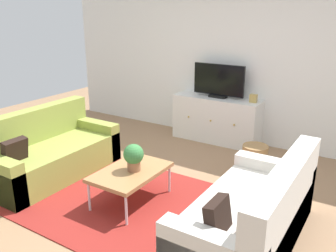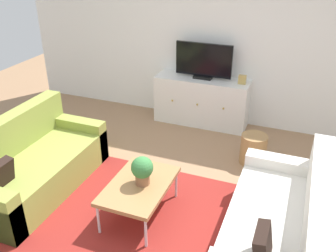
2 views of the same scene
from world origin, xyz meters
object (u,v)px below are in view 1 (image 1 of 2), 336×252
Objects in this scene: flat_screen_tv at (219,81)px; mantel_clock at (253,98)px; couch_right_side at (256,218)px; tv_console at (216,119)px; coffee_table at (131,173)px; couch_left_side at (47,154)px; wicker_basket at (255,160)px; potted_plant at (134,156)px.

flat_screen_tv reaches higher than mantel_clock.
mantel_clock reaches higher than couch_right_side.
mantel_clock is at bearing 0.00° from tv_console.
coffee_table is 2.47m from mantel_clock.
couch_left_side is 2.78m from wicker_basket.
flat_screen_tv is (-0.07, 2.36, 0.45)m from potted_plant.
potted_plant is (-1.44, 0.03, 0.29)m from couch_right_side.
couch_right_side is 1.96× the size of coffee_table.
potted_plant is at bearing -88.27° from tv_console.
coffee_table is 0.21m from potted_plant.
tv_console reaches higher than coffee_table.
mantel_clock is (-0.91, 2.37, 0.53)m from couch_right_side.
couch_right_side is 1.47m from potted_plant.
potted_plant is 0.36× the size of flat_screen_tv.
couch_right_side reaches higher than tv_console.
couch_right_side is at bearing -0.34° from coffee_table.
couch_right_side is 1.47m from coffee_table.
flat_screen_tv reaches higher than potted_plant.
tv_console is at bearing 137.82° from wicker_basket.
couch_left_side reaches higher than potted_plant.
couch_left_side is at bearing 180.00° from couch_right_side.
couch_left_side is at bearing -178.75° from potted_plant.
coffee_table is at bearing 179.66° from couch_right_side.
couch_right_side is 2.81m from tv_console.
wicker_basket is at bearing 57.39° from coffee_table.
couch_left_side is 1.00× the size of couch_right_side.
mantel_clock is 0.32× the size of wicker_basket.
couch_left_side is 1.41m from coffee_table.
couch_left_side is 2.06× the size of flat_screen_tv.
couch_right_side is at bearing -1.25° from potted_plant.
wicker_basket is (0.98, -0.91, -0.81)m from flat_screen_tv.
couch_left_side is 5.72× the size of potted_plant.
mantel_clock reaches higher than coffee_table.
potted_plant is 2.41m from flat_screen_tv.
flat_screen_tv is at bearing 122.22° from couch_right_side.
couch_left_side reaches higher than coffee_table.
couch_left_side and couch_right_side have the same top height.
tv_console is at bearing 60.04° from couch_left_side.
potted_plant is 2.42m from mantel_clock.
coffee_table is at bearing 0.36° from couch_left_side.
coffee_table is 2.47m from flat_screen_tv.
couch_right_side reaches higher than wicker_basket.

